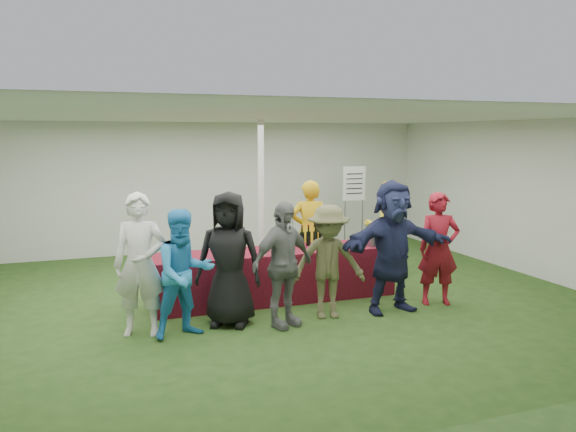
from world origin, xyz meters
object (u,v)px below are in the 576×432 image
object	(u,v)px
customer_3	(283,264)
customer_1	(184,273)
customer_2	(229,259)
serving_table	(275,275)
dump_bucket	(374,240)
customer_0	(140,265)
staff_back	(386,227)
staff_pourer	(310,232)
customer_4	(328,262)
customer_6	(439,249)
customer_5	(393,246)
wine_list_sign	(354,190)

from	to	relation	value
customer_3	customer_1	bearing A→B (deg)	155.56
customer_2	customer_1	bearing A→B (deg)	-132.97
serving_table	customer_3	bearing A→B (deg)	-103.93
dump_bucket	customer_0	world-z (taller)	customer_0
customer_1	customer_2	distance (m)	0.65
customer_2	staff_back	bearing A→B (deg)	55.48
dump_bucket	staff_back	xyz separation A→B (m)	(0.90, 1.21, -0.03)
staff_pourer	customer_4	bearing A→B (deg)	96.52
customer_6	dump_bucket	bearing A→B (deg)	146.05
staff_back	customer_0	world-z (taller)	customer_0
dump_bucket	customer_5	size ratio (longest dim) A/B	0.12
serving_table	customer_0	xyz separation A→B (m)	(-2.01, -0.86, 0.50)
staff_back	customer_5	distance (m)	2.33
wine_list_sign	staff_back	size ratio (longest dim) A/B	1.11
serving_table	customer_0	world-z (taller)	customer_0
customer_6	customer_5	bearing A→B (deg)	-157.04
customer_0	customer_2	world-z (taller)	customer_0
staff_pourer	customer_4	xyz separation A→B (m)	(-0.45, -1.78, -0.09)
customer_1	customer_4	world-z (taller)	customer_1
customer_0	customer_4	world-z (taller)	customer_0
customer_1	customer_5	xyz separation A→B (m)	(2.86, 0.01, 0.14)
customer_4	customer_5	xyz separation A→B (m)	(0.94, -0.05, 0.15)
customer_6	customer_1	bearing A→B (deg)	-161.06
wine_list_sign	customer_4	xyz separation A→B (m)	(-2.19, -3.65, -0.55)
wine_list_sign	customer_6	size ratio (longest dim) A/B	1.10
serving_table	wine_list_sign	size ratio (longest dim) A/B	2.00
dump_bucket	customer_3	world-z (taller)	customer_3
wine_list_sign	staff_pourer	xyz separation A→B (m)	(-1.74, -1.88, -0.46)
customer_5	customer_3	bearing A→B (deg)	179.75
customer_6	customer_2	bearing A→B (deg)	-165.07
staff_pourer	customer_1	distance (m)	3.00
customer_4	customer_1	bearing A→B (deg)	-167.16
customer_6	wine_list_sign	bearing A→B (deg)	100.54
customer_1	customer_6	distance (m)	3.67
customer_1	staff_pourer	bearing A→B (deg)	25.87
serving_table	customer_3	world-z (taller)	customer_3
customer_3	customer_5	distance (m)	1.63
customer_3	customer_2	bearing A→B (deg)	133.70
wine_list_sign	staff_back	world-z (taller)	wine_list_sign
customer_5	customer_0	bearing A→B (deg)	173.41
dump_bucket	staff_pourer	size ratio (longest dim) A/B	0.13
serving_table	wine_list_sign	world-z (taller)	wine_list_sign
wine_list_sign	customer_0	size ratio (longest dim) A/B	1.02
customer_5	staff_pourer	bearing A→B (deg)	102.38
customer_6	customer_4	bearing A→B (deg)	-161.56
staff_pourer	customer_5	xyz separation A→B (m)	(0.49, -1.82, 0.06)
staff_back	customer_5	size ratio (longest dim) A/B	0.89
customer_2	customer_0	bearing A→B (deg)	-154.01
staff_pourer	customer_0	size ratio (longest dim) A/B	0.97
customer_5	staff_back	bearing A→B (deg)	59.69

